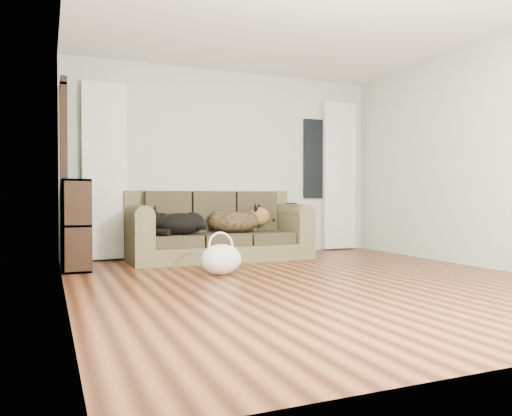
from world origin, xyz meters
name	(u,v)px	position (x,y,z in m)	size (l,w,h in m)	color
floor	(315,281)	(0.00, 0.00, 0.00)	(5.00, 5.00, 0.00)	#34170C
ceiling	(316,10)	(0.00, 0.00, 2.60)	(5.00, 5.00, 0.00)	white
wall_back	(228,163)	(0.00, 2.50, 1.30)	(4.50, 0.04, 2.60)	#B1BAA9
wall_left	(65,135)	(-2.25, 0.00, 1.30)	(0.04, 5.00, 2.60)	#B1BAA9
wall_right	(489,154)	(2.25, 0.00, 1.30)	(0.04, 5.00, 2.60)	#B1BAA9
curtain_left	(105,171)	(-1.70, 2.42, 1.15)	(0.55, 0.08, 2.25)	white
curtain_right	(339,176)	(1.80, 2.42, 1.15)	(0.55, 0.08, 2.25)	white
window_pane	(318,159)	(1.45, 2.47, 1.40)	(0.50, 0.03, 1.20)	black
door_casing	(64,177)	(-2.20, 2.05, 1.05)	(0.07, 0.60, 2.10)	black
sofa	(220,225)	(-0.31, 1.97, 0.45)	(2.33, 1.00, 0.95)	brown
dog_black_lab	(176,224)	(-0.91, 1.88, 0.48)	(0.66, 0.46, 0.28)	black
dog_shepherd	(236,222)	(-0.08, 1.96, 0.49)	(0.70, 0.50, 0.31)	black
tv_remote	(291,203)	(0.65, 1.79, 0.73)	(0.05, 0.19, 0.02)	black
tote_bag	(221,259)	(-0.71, 0.74, 0.16)	(0.44, 0.34, 0.32)	beige
bookshelf	(75,225)	(-2.09, 1.78, 0.50)	(0.30, 0.81, 1.01)	black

